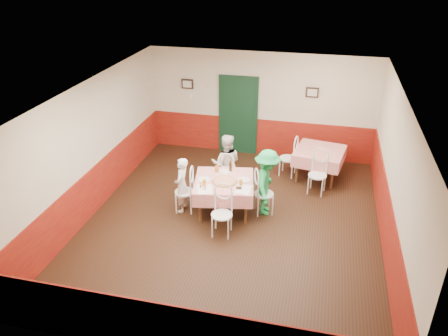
% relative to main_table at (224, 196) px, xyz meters
% --- Properties ---
extents(floor, '(7.00, 7.00, 0.00)m').
position_rel_main_table_xyz_m(floor, '(0.27, -0.38, -0.38)').
color(floor, black).
rests_on(floor, ground).
extents(ceiling, '(7.00, 7.00, 0.00)m').
position_rel_main_table_xyz_m(ceiling, '(0.27, -0.38, 2.42)').
color(ceiling, white).
rests_on(ceiling, back_wall).
extents(back_wall, '(6.00, 0.10, 2.80)m').
position_rel_main_table_xyz_m(back_wall, '(0.27, 3.12, 1.02)').
color(back_wall, beige).
rests_on(back_wall, ground).
extents(front_wall, '(6.00, 0.10, 2.80)m').
position_rel_main_table_xyz_m(front_wall, '(0.27, -3.88, 1.02)').
color(front_wall, beige).
rests_on(front_wall, ground).
extents(left_wall, '(0.10, 7.00, 2.80)m').
position_rel_main_table_xyz_m(left_wall, '(-2.73, -0.38, 1.02)').
color(left_wall, beige).
rests_on(left_wall, ground).
extents(right_wall, '(0.10, 7.00, 2.80)m').
position_rel_main_table_xyz_m(right_wall, '(3.27, -0.38, 1.02)').
color(right_wall, beige).
rests_on(right_wall, ground).
extents(wainscot_back, '(6.00, 0.03, 1.00)m').
position_rel_main_table_xyz_m(wainscot_back, '(0.27, 3.10, 0.12)').
color(wainscot_back, maroon).
rests_on(wainscot_back, ground).
extents(wainscot_front, '(6.00, 0.03, 1.00)m').
position_rel_main_table_xyz_m(wainscot_front, '(0.27, -3.87, 0.12)').
color(wainscot_front, maroon).
rests_on(wainscot_front, ground).
extents(wainscot_left, '(0.03, 7.00, 1.00)m').
position_rel_main_table_xyz_m(wainscot_left, '(-2.72, -0.38, 0.12)').
color(wainscot_left, maroon).
rests_on(wainscot_left, ground).
extents(wainscot_right, '(0.03, 7.00, 1.00)m').
position_rel_main_table_xyz_m(wainscot_right, '(3.25, -0.38, 0.12)').
color(wainscot_right, maroon).
rests_on(wainscot_right, ground).
extents(door, '(0.96, 0.06, 2.10)m').
position_rel_main_table_xyz_m(door, '(-0.33, 3.07, 0.68)').
color(door, black).
rests_on(door, ground).
extents(picture_left, '(0.32, 0.03, 0.26)m').
position_rel_main_table_xyz_m(picture_left, '(-1.73, 3.07, 1.48)').
color(picture_left, black).
rests_on(picture_left, back_wall).
extents(picture_right, '(0.32, 0.03, 0.26)m').
position_rel_main_table_xyz_m(picture_right, '(1.57, 3.07, 1.48)').
color(picture_right, black).
rests_on(picture_right, back_wall).
extents(thermostat, '(0.10, 0.03, 0.10)m').
position_rel_main_table_xyz_m(thermostat, '(-1.63, 3.07, 1.12)').
color(thermostat, white).
rests_on(thermostat, back_wall).
extents(main_table, '(1.42, 1.42, 0.77)m').
position_rel_main_table_xyz_m(main_table, '(0.00, 0.00, 0.00)').
color(main_table, red).
rests_on(main_table, ground).
extents(second_table, '(1.30, 1.30, 0.77)m').
position_rel_main_table_xyz_m(second_table, '(1.91, 2.01, 0.00)').
color(second_table, red).
rests_on(second_table, ground).
extents(chair_left, '(0.47, 0.47, 0.90)m').
position_rel_main_table_xyz_m(chair_left, '(-0.84, -0.15, 0.08)').
color(chair_left, white).
rests_on(chair_left, ground).
extents(chair_right, '(0.55, 0.55, 0.90)m').
position_rel_main_table_xyz_m(chair_right, '(0.84, 0.15, 0.08)').
color(chair_right, white).
rests_on(chair_right, ground).
extents(chair_far, '(0.50, 0.50, 0.90)m').
position_rel_main_table_xyz_m(chair_far, '(-0.15, 0.84, 0.08)').
color(chair_far, white).
rests_on(chair_far, ground).
extents(chair_near, '(0.43, 0.43, 0.90)m').
position_rel_main_table_xyz_m(chair_near, '(0.15, -0.84, 0.08)').
color(chair_near, white).
rests_on(chair_near, ground).
extents(chair_second_a, '(0.49, 0.49, 0.90)m').
position_rel_main_table_xyz_m(chair_second_a, '(1.16, 2.01, 0.08)').
color(chair_second_a, white).
rests_on(chair_second_a, ground).
extents(chair_second_b, '(0.49, 0.49, 0.90)m').
position_rel_main_table_xyz_m(chair_second_b, '(1.91, 1.26, 0.08)').
color(chair_second_b, white).
rests_on(chair_second_b, ground).
extents(pizza, '(0.57, 0.57, 0.03)m').
position_rel_main_table_xyz_m(pizza, '(0.03, -0.06, 0.40)').
color(pizza, '#B74723').
rests_on(pizza, main_table).
extents(plate_left, '(0.29, 0.29, 0.01)m').
position_rel_main_table_xyz_m(plate_left, '(-0.42, -0.07, 0.39)').
color(plate_left, white).
rests_on(plate_left, main_table).
extents(plate_right, '(0.29, 0.29, 0.01)m').
position_rel_main_table_xyz_m(plate_right, '(0.41, 0.09, 0.39)').
color(plate_right, white).
rests_on(plate_right, main_table).
extents(plate_far, '(0.29, 0.29, 0.01)m').
position_rel_main_table_xyz_m(plate_far, '(-0.07, 0.39, 0.39)').
color(plate_far, white).
rests_on(plate_far, main_table).
extents(glass_a, '(0.09, 0.09, 0.14)m').
position_rel_main_table_xyz_m(glass_a, '(-0.34, -0.33, 0.45)').
color(glass_a, '#BF7219').
rests_on(glass_a, main_table).
extents(glass_b, '(0.08, 0.08, 0.13)m').
position_rel_main_table_xyz_m(glass_b, '(0.38, -0.13, 0.45)').
color(glass_b, '#BF7219').
rests_on(glass_b, main_table).
extents(glass_c, '(0.09, 0.09, 0.14)m').
position_rel_main_table_xyz_m(glass_c, '(-0.24, 0.34, 0.46)').
color(glass_c, '#BF7219').
rests_on(glass_c, main_table).
extents(beer_bottle, '(0.07, 0.07, 0.22)m').
position_rel_main_table_xyz_m(beer_bottle, '(0.04, 0.43, 0.50)').
color(beer_bottle, '#381C0A').
rests_on(beer_bottle, main_table).
extents(shaker_a, '(0.04, 0.04, 0.09)m').
position_rel_main_table_xyz_m(shaker_a, '(-0.32, -0.48, 0.43)').
color(shaker_a, silver).
rests_on(shaker_a, main_table).
extents(shaker_b, '(0.04, 0.04, 0.09)m').
position_rel_main_table_xyz_m(shaker_b, '(-0.27, -0.52, 0.43)').
color(shaker_b, silver).
rests_on(shaker_b, main_table).
extents(shaker_c, '(0.04, 0.04, 0.09)m').
position_rel_main_table_xyz_m(shaker_c, '(-0.39, -0.41, 0.43)').
color(shaker_c, '#B23319').
rests_on(shaker_c, main_table).
extents(menu_left, '(0.41, 0.47, 0.00)m').
position_rel_main_table_xyz_m(menu_left, '(-0.30, -0.45, 0.39)').
color(menu_left, white).
rests_on(menu_left, main_table).
extents(menu_right, '(0.31, 0.41, 0.00)m').
position_rel_main_table_xyz_m(menu_right, '(0.47, -0.28, 0.39)').
color(menu_right, white).
rests_on(menu_right, main_table).
extents(wallet, '(0.12, 0.11, 0.02)m').
position_rel_main_table_xyz_m(wallet, '(0.37, -0.27, 0.40)').
color(wallet, black).
rests_on(wallet, main_table).
extents(diner_left, '(0.30, 0.45, 1.24)m').
position_rel_main_table_xyz_m(diner_left, '(-0.89, -0.16, 0.24)').
color(diner_left, gray).
rests_on(diner_left, ground).
extents(diner_far, '(0.78, 0.66, 1.41)m').
position_rel_main_table_xyz_m(diner_far, '(-0.16, 0.89, 0.33)').
color(diner_far, gray).
rests_on(diner_far, ground).
extents(diner_right, '(0.59, 0.97, 1.46)m').
position_rel_main_table_xyz_m(diner_right, '(0.89, 0.16, 0.36)').
color(diner_right, gray).
rests_on(diner_right, ground).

